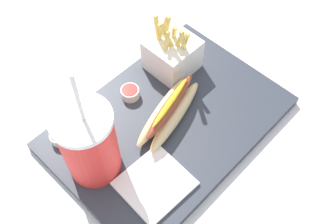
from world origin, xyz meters
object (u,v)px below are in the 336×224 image
at_px(napkin_stack, 155,184).
at_px(ketchup_cup_2, 59,137).
at_px(hot_dog_1, 169,111).
at_px(ketchup_cup_1, 130,92).
at_px(soda_cup, 89,143).
at_px(fries_basket, 172,54).

bearing_deg(napkin_stack, ketchup_cup_2, 107.22).
bearing_deg(hot_dog_1, ketchup_cup_2, 147.63).
relative_size(hot_dog_1, ketchup_cup_1, 5.03).
bearing_deg(ketchup_cup_2, soda_cup, -81.58).
bearing_deg(hot_dog_1, fries_basket, 41.02).
xyz_separation_m(hot_dog_1, napkin_stack, (-0.12, -0.08, -0.02)).
bearing_deg(ketchup_cup_2, ketchup_cup_1, -6.97).
relative_size(fries_basket, ketchup_cup_1, 3.88).
height_order(soda_cup, fries_basket, soda_cup).
relative_size(hot_dog_1, napkin_stack, 1.65).
distance_m(soda_cup, napkin_stack, 0.14).
relative_size(soda_cup, ketchup_cup_2, 7.09).
height_order(soda_cup, ketchup_cup_2, soda_cup).
relative_size(ketchup_cup_1, napkin_stack, 0.33).
bearing_deg(ketchup_cup_1, hot_dog_1, -80.06).
xyz_separation_m(soda_cup, napkin_stack, (0.05, -0.11, -0.08)).
relative_size(fries_basket, ketchup_cup_2, 4.24).
xyz_separation_m(fries_basket, hot_dog_1, (-0.10, -0.09, -0.02)).
distance_m(fries_basket, hot_dog_1, 0.14).
distance_m(ketchup_cup_2, napkin_stack, 0.21).
distance_m(fries_basket, ketchup_cup_1, 0.12).
height_order(fries_basket, ketchup_cup_2, fries_basket).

